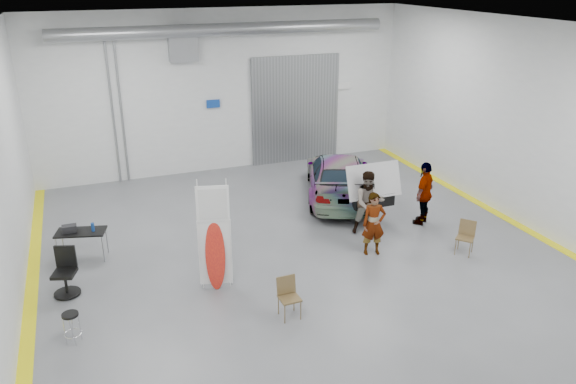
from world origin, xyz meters
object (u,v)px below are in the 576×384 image
object	(u,v)px
work_table	(78,232)
folding_chair_near	(289,305)
sedan_car	(338,176)
surfboard_display	(217,245)
shop_stool	(72,328)
folding_chair_far	(464,244)
person_c	(424,193)
office_chair	(65,274)
person_a	(374,224)
person_b	(369,203)

from	to	relation	value
work_table	folding_chair_near	bearing A→B (deg)	-46.78
sedan_car	surfboard_display	world-z (taller)	surfboard_display
shop_stool	surfboard_display	bearing A→B (deg)	17.36
shop_stool	work_table	world-z (taller)	work_table
folding_chair_far	work_table	world-z (taller)	work_table
person_c	folding_chair_far	world-z (taller)	person_c
person_c	shop_stool	size ratio (longest dim) A/B	2.80
surfboard_display	work_table	world-z (taller)	surfboard_display
folding_chair_far	office_chair	xyz separation A→B (m)	(-10.16, 1.70, 0.22)
person_a	shop_stool	size ratio (longest dim) A/B	2.52
work_table	surfboard_display	bearing A→B (deg)	-41.58
work_table	office_chair	bearing A→B (deg)	-102.55
surfboard_display	person_a	bearing A→B (deg)	17.02
work_table	sedan_car	bearing A→B (deg)	10.55
person_a	person_b	world-z (taller)	person_b
shop_stool	folding_chair_near	bearing A→B (deg)	-9.09
person_a	person_b	bearing A→B (deg)	79.10
person_b	shop_stool	size ratio (longest dim) A/B	2.71
surfboard_display	office_chair	bearing A→B (deg)	177.44
person_c	shop_stool	xyz separation A→B (m)	(-10.12, -2.50, -0.63)
folding_chair_far	office_chair	size ratio (longest dim) A/B	0.79
folding_chair_near	office_chair	size ratio (longest dim) A/B	0.80
surfboard_display	sedan_car	bearing A→B (deg)	53.23
person_a	office_chair	world-z (taller)	person_a
folding_chair_far	work_table	size ratio (longest dim) A/B	0.67
person_c	folding_chair_near	distance (m)	6.49
surfboard_display	work_table	size ratio (longest dim) A/B	2.03
surfboard_display	office_chair	world-z (taller)	surfboard_display
folding_chair_near	sedan_car	bearing A→B (deg)	54.20
person_b	person_c	size ratio (longest dim) A/B	0.97
folding_chair_near	folding_chair_far	xyz separation A→B (m)	(5.53, 1.12, -0.00)
person_b	folding_chair_near	bearing A→B (deg)	-130.27
sedan_car	person_c	bearing A→B (deg)	139.35
person_b	office_chair	distance (m)	8.37
person_a	person_b	distance (m)	1.32
folding_chair_near	folding_chair_far	world-z (taller)	folding_chair_near
folding_chair_near	person_c	bearing A→B (deg)	28.20
folding_chair_near	folding_chair_far	size ratio (longest dim) A/B	1.01
folding_chair_near	folding_chair_far	distance (m)	5.64
person_a	office_chair	bearing A→B (deg)	-174.12
shop_stool	work_table	size ratio (longest dim) A/B	0.50
person_b	work_table	bearing A→B (deg)	179.41
sedan_car	person_c	distance (m)	3.23
surfboard_display	shop_stool	size ratio (longest dim) A/B	4.03
sedan_car	folding_chair_near	xyz separation A→B (m)	(-4.11, -6.09, -0.45)
sedan_car	person_b	distance (m)	2.90
sedan_car	shop_stool	bearing A→B (deg)	53.76
folding_chair_near	person_a	bearing A→B (deg)	30.37
person_b	surfboard_display	size ratio (longest dim) A/B	0.67
sedan_car	person_c	world-z (taller)	person_c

